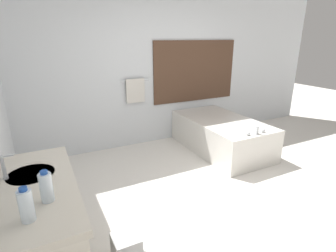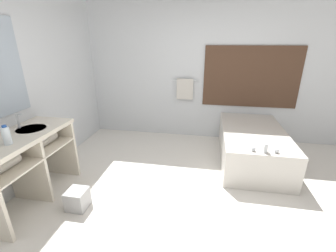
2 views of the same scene
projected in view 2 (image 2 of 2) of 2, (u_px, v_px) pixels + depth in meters
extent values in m
plane|color=silver|center=(188.00, 207.00, 2.68)|extent=(16.00, 16.00, 0.00)
cube|color=silver|center=(202.00, 69.00, 4.25)|extent=(7.40, 0.06, 2.70)
cube|color=#4C3323|center=(251.00, 77.00, 4.10)|extent=(1.70, 0.02, 1.10)
cylinder|color=silver|center=(185.00, 80.00, 4.31)|extent=(0.50, 0.02, 0.02)
cube|color=beige|center=(185.00, 89.00, 4.36)|extent=(0.32, 0.04, 0.40)
cube|color=beige|center=(19.00, 137.00, 2.51)|extent=(0.57, 1.24, 0.05)
cube|color=beige|center=(24.00, 157.00, 2.60)|extent=(0.54, 1.18, 0.02)
cylinder|color=white|center=(32.00, 134.00, 2.70)|extent=(0.33, 0.33, 0.13)
cube|color=beige|center=(28.00, 170.00, 2.67)|extent=(0.52, 0.04, 0.83)
cube|color=beige|center=(59.00, 148.00, 3.22)|extent=(0.52, 0.04, 0.83)
cylinder|color=beige|center=(3.00, 165.00, 2.28)|extent=(0.13, 0.34, 0.13)
cylinder|color=beige|center=(45.00, 140.00, 2.85)|extent=(0.13, 0.34, 0.13)
cylinder|color=silver|center=(19.00, 127.00, 2.70)|extent=(0.04, 0.04, 0.02)
cylinder|color=silver|center=(18.00, 120.00, 2.66)|extent=(0.02, 0.02, 0.16)
cube|color=silver|center=(19.00, 114.00, 2.63)|extent=(0.07, 0.01, 0.01)
cube|color=silver|center=(252.00, 145.00, 3.65)|extent=(0.96, 1.73, 0.53)
ellipsoid|color=white|center=(253.00, 139.00, 3.61)|extent=(0.69, 1.25, 0.30)
cube|color=silver|center=(265.00, 148.00, 2.83)|extent=(0.04, 0.07, 0.12)
sphere|color=silver|center=(253.00, 149.00, 2.86)|extent=(0.06, 0.06, 0.06)
sphere|color=silver|center=(277.00, 151.00, 2.82)|extent=(0.06, 0.06, 0.06)
cylinder|color=white|center=(7.00, 136.00, 2.24)|extent=(0.08, 0.08, 0.18)
cylinder|color=#1E4CA8|center=(4.00, 126.00, 2.20)|extent=(0.04, 0.04, 0.02)
cube|color=#B2B2B2|center=(78.00, 199.00, 2.63)|extent=(0.22, 0.22, 0.24)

